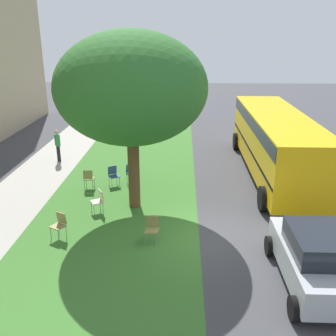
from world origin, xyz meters
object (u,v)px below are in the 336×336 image
Objects in this scene: chair_0 at (59,223)px; chair_3 at (89,178)px; chair_2 at (99,199)px; chair_1 at (131,172)px; parked_car at (316,258)px; chair_5 at (113,174)px; chair_4 at (152,227)px; street_tree at (131,88)px; pedestrian_1 at (58,144)px; school_bus at (276,138)px.

chair_3 is (4.17, 0.02, 0.00)m from chair_0.
chair_0 is 1.00× the size of chair_2.
chair_0 is 5.26m from chair_1.
parked_car reaches higher than chair_3.
chair_1 is at bearing -65.75° from chair_5.
chair_1 is at bearing 39.07° from parked_car.
chair_2 is 1.00× the size of chair_4.
chair_4 is at bearing -161.52° from street_tree.
chair_1 is (2.44, 0.44, -4.04)m from street_tree.
street_tree is 5.24m from chair_0.
pedestrian_1 reaches higher than chair_5.
school_bus is (4.39, -7.46, 1.24)m from chair_2.
school_bus reaches higher than chair_1.
pedestrian_1 reaches higher than chair_2.
school_bus is at bearing -75.58° from chair_3.
chair_1 and chair_3 have the same top height.
street_tree reaches higher than chair_3.
chair_5 is 0.24× the size of parked_car.
chair_2 is at bearing 46.34° from chair_4.
parked_car is at bearing -131.36° from street_tree.
chair_1 is at bearing -15.52° from chair_2.
chair_1 is at bearing -124.06° from pedestrian_1.
chair_4 is at bearing -144.47° from chair_3.
chair_3 is at bearing 53.10° from street_tree.
school_bus is at bearing -39.27° from chair_4.
chair_4 is 0.52× the size of pedestrian_1.
chair_0 and chair_4 have the same top height.
chair_3 is 0.24× the size of parked_car.
chair_0 and chair_2 have the same top height.
parked_car reaches higher than chair_5.
street_tree reaches higher than chair_0.
chair_2 is (1.93, -0.89, 0.00)m from chair_0.
chair_2 is 6.77m from pedestrian_1.
chair_1 is 0.08× the size of school_bus.
chair_2 is 7.86m from parked_car.
pedestrian_1 is at bearing 34.83° from chair_4.
pedestrian_1 is at bearing 41.31° from street_tree.
parked_car reaches higher than chair_4.
chair_2 is 0.52× the size of pedestrian_1.
chair_4 is 0.08× the size of school_bus.
street_tree is 4.74m from chair_1.
chair_0 is at bearing 168.06° from chair_5.
street_tree is at bearing -138.69° from pedestrian_1.
school_bus is (1.69, -7.37, 1.24)m from chair_5.
chair_4 is at bearing -145.17° from pedestrian_1.
pedestrian_1 reaches higher than chair_1.
chair_3 is at bearing -146.03° from pedestrian_1.
street_tree reaches higher than chair_2.
chair_1 is 1.92m from chair_3.
chair_3 is at bearing 22.00° from chair_2.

